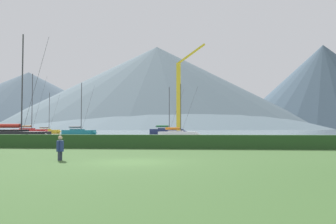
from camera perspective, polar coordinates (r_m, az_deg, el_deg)
name	(u,v)px	position (r m, az deg, el deg)	size (l,w,h in m)	color
ground_plane	(133,162)	(17.03, -5.66, -8.14)	(1000.00, 1000.00, 0.00)	#3D602D
harbor_water	(191,131)	(153.70, 3.81, -3.08)	(320.00, 246.00, 0.00)	#8C9EA3
hedge_line	(159,142)	(27.86, -1.47, -4.83)	(80.00, 1.20, 1.07)	#284C23
sailboat_slip_1	(30,131)	(84.21, -21.60, -2.92)	(9.02, 3.53, 13.66)	red
sailboat_slip_2	(79,132)	(73.62, -14.25, -3.18)	(8.01, 4.19, 10.74)	#19707A
sailboat_slip_3	(178,134)	(56.04, 1.67, -3.59)	(7.07, 3.07, 8.62)	white
sailboat_slip_4	(167,131)	(83.33, -0.15, -3.11)	(9.09, 4.00, 11.22)	navy
sailboat_slip_6	(18,135)	(44.02, -23.26, -3.50)	(8.88, 4.16, 12.47)	black
sailboat_slip_8	(47,131)	(97.46, -19.01, -2.95)	(7.35, 2.76, 10.77)	gold
person_seated_viewer	(60,147)	(18.64, -17.14, -5.44)	(0.36, 0.57, 1.25)	#2D3347
dock_crane	(179,104)	(67.11, 1.87, 1.34)	(6.15, 2.00, 17.73)	#333338
distant_hill_west_ridge	(324,87)	(383.91, 24.00, 3.80)	(184.79, 184.79, 84.19)	#425666
distant_hill_central_peak	(28,100)	(406.65, -21.78, 1.78)	(240.04, 240.04, 60.92)	#4C6070
distant_hill_east_ridge	(157,88)	(358.94, -1.83, 3.99)	(313.74, 313.74, 83.98)	slate
distant_hill_far_shoulder	(165,109)	(323.45, -0.45, 0.48)	(284.12, 284.12, 36.57)	slate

